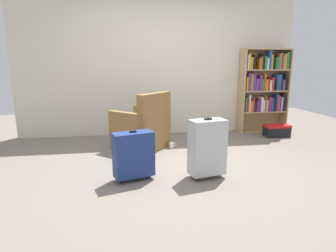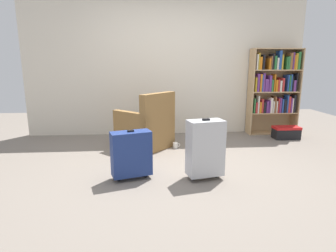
% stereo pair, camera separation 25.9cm
% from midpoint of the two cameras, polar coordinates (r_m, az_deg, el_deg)
% --- Properties ---
extents(ground_plane, '(9.12, 9.12, 0.00)m').
position_cam_midpoint_polar(ground_plane, '(3.67, -0.01, -8.62)').
color(ground_plane, slate).
extents(back_wall, '(5.21, 0.10, 2.60)m').
position_cam_midpoint_polar(back_wall, '(5.36, -3.30, 12.25)').
color(back_wall, beige).
rests_on(back_wall, ground).
extents(bookshelf, '(0.93, 0.29, 1.61)m').
position_cam_midpoint_polar(bookshelf, '(5.74, 17.81, 7.57)').
color(bookshelf, tan).
rests_on(bookshelf, ground).
extents(armchair, '(0.99, 0.99, 0.90)m').
position_cam_midpoint_polar(armchair, '(4.47, -6.94, -0.60)').
color(armchair, olive).
rests_on(armchair, ground).
extents(mug, '(0.12, 0.08, 0.10)m').
position_cam_midpoint_polar(mug, '(4.49, -0.89, -3.96)').
color(mug, white).
rests_on(mug, ground).
extents(storage_box, '(0.46, 0.25, 0.22)m').
position_cam_midpoint_polar(storage_box, '(5.53, 20.13, -0.83)').
color(storage_box, black).
rests_on(storage_box, ground).
extents(suitcase_navy_blue, '(0.49, 0.32, 0.59)m').
position_cam_midpoint_polar(suitcase_navy_blue, '(3.25, -9.34, -5.79)').
color(suitcase_navy_blue, navy).
rests_on(suitcase_navy_blue, ground).
extents(suitcase_silver, '(0.45, 0.31, 0.72)m').
position_cam_midpoint_polar(suitcase_silver, '(3.28, 5.79, -4.35)').
color(suitcase_silver, '#B7BABF').
rests_on(suitcase_silver, ground).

